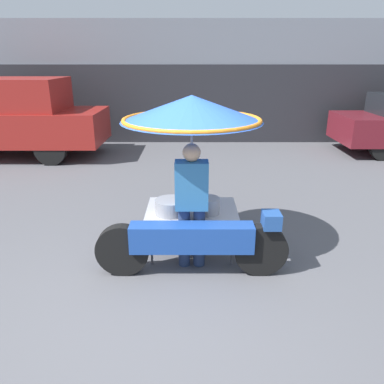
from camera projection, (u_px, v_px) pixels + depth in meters
ground_plane at (158, 302)px, 3.92m from camera, size 36.00×36.00×0.00m
shopfront_building at (181, 81)px, 11.68m from camera, size 28.00×2.06×3.42m
vendor_motorcycle_cart at (192, 142)px, 4.40m from camera, size 2.23×1.68×2.01m
vendor_person at (192, 201)px, 4.35m from camera, size 0.38×0.22×1.52m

